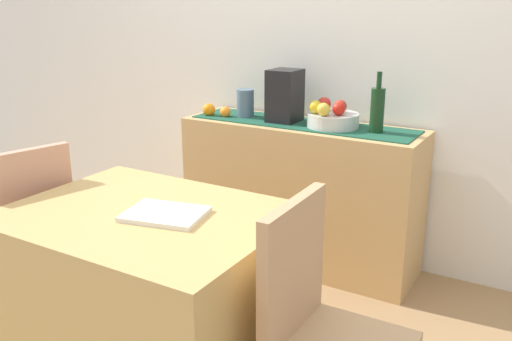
% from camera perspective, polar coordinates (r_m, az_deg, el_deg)
% --- Properties ---
extents(room_wall_rear, '(6.40, 0.06, 2.70)m').
position_cam_1_polar(room_wall_rear, '(3.22, 8.00, 14.67)').
color(room_wall_rear, silver).
rests_on(room_wall_rear, ground).
extents(sideboard_console, '(1.36, 0.42, 0.83)m').
position_cam_1_polar(sideboard_console, '(3.18, 4.57, -2.48)').
color(sideboard_console, tan).
rests_on(sideboard_console, ground).
extents(table_runner, '(1.28, 0.32, 0.01)m').
position_cam_1_polar(table_runner, '(3.07, 4.75, 4.87)').
color(table_runner, '#1A4D39').
rests_on(table_runner, sideboard_console).
extents(fruit_bowl, '(0.28, 0.28, 0.07)m').
position_cam_1_polar(fruit_bowl, '(2.99, 7.98, 5.21)').
color(fruit_bowl, silver).
rests_on(fruit_bowl, table_runner).
extents(apple_left, '(0.07, 0.07, 0.07)m').
position_cam_1_polar(apple_left, '(2.92, 8.58, 6.33)').
color(apple_left, red).
rests_on(apple_left, fruit_bowl).
extents(apple_front, '(0.07, 0.07, 0.07)m').
position_cam_1_polar(apple_front, '(2.99, 8.73, 6.60)').
color(apple_front, '#AB2E20').
rests_on(apple_front, fruit_bowl).
extents(apple_center, '(0.07, 0.07, 0.07)m').
position_cam_1_polar(apple_center, '(3.04, 7.08, 6.87)').
color(apple_center, red).
rests_on(apple_center, fruit_bowl).
extents(apple_rear, '(0.07, 0.07, 0.07)m').
position_cam_1_polar(apple_rear, '(2.95, 6.20, 6.57)').
color(apple_rear, gold).
rests_on(apple_rear, fruit_bowl).
extents(apple_upper, '(0.07, 0.07, 0.07)m').
position_cam_1_polar(apple_upper, '(2.89, 7.03, 6.30)').
color(apple_upper, gold).
rests_on(apple_upper, fruit_bowl).
extents(wine_bottle, '(0.07, 0.07, 0.32)m').
position_cam_1_polar(wine_bottle, '(2.89, 12.47, 6.19)').
color(wine_bottle, '#143519').
rests_on(wine_bottle, sideboard_console).
extents(coffee_maker, '(0.16, 0.18, 0.29)m').
position_cam_1_polar(coffee_maker, '(3.09, 3.01, 7.71)').
color(coffee_maker, black).
rests_on(coffee_maker, sideboard_console).
extents(ceramic_vase, '(0.10, 0.10, 0.16)m').
position_cam_1_polar(ceramic_vase, '(3.23, -1.12, 6.96)').
color(ceramic_vase, slate).
rests_on(ceramic_vase, sideboard_console).
extents(orange_loose_far, '(0.08, 0.08, 0.08)m').
position_cam_1_polar(orange_loose_far, '(3.28, -4.90, 6.30)').
color(orange_loose_far, orange).
rests_on(orange_loose_far, sideboard_console).
extents(orange_loose_near_bowl, '(0.06, 0.06, 0.06)m').
position_cam_1_polar(orange_loose_near_bowl, '(3.24, -3.20, 6.08)').
color(orange_loose_near_bowl, orange).
rests_on(orange_loose_near_bowl, sideboard_console).
extents(dining_table, '(1.02, 0.78, 0.74)m').
position_cam_1_polar(dining_table, '(2.22, -10.85, -13.19)').
color(dining_table, tan).
rests_on(dining_table, ground).
extents(open_book, '(0.32, 0.27, 0.02)m').
position_cam_1_polar(open_book, '(2.00, -9.42, -4.49)').
color(open_book, white).
rests_on(open_book, dining_table).
extents(chair_near_window, '(0.48, 0.48, 0.90)m').
position_cam_1_polar(chair_near_window, '(2.79, -23.05, -10.15)').
color(chair_near_window, tan).
rests_on(chair_near_window, ground).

